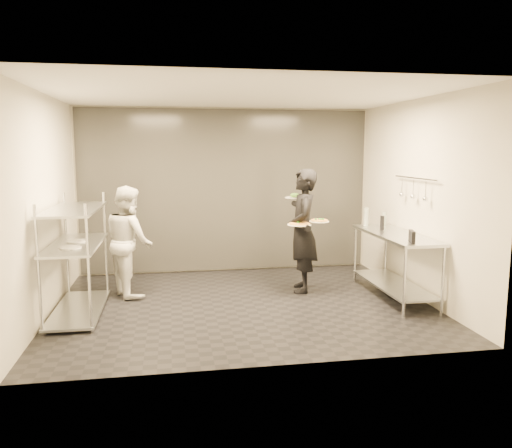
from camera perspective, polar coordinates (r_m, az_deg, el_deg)
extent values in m
cube|color=black|center=(6.91, -1.46, -9.14)|extent=(5.00, 4.00, 0.00)
cube|color=silver|center=(6.63, -1.56, 14.62)|extent=(5.00, 4.00, 0.00)
cube|color=beige|center=(8.60, -3.41, 3.84)|extent=(5.00, 0.00, 2.80)
cube|color=beige|center=(4.67, 1.99, -0.02)|extent=(5.00, 0.00, 2.80)
cube|color=beige|center=(6.74, -23.06, 1.92)|extent=(0.00, 4.00, 2.80)
cube|color=beige|center=(7.40, 18.04, 2.70)|extent=(0.00, 4.00, 2.80)
cube|color=white|center=(8.57, -3.39, 3.83)|extent=(4.90, 0.04, 2.74)
cylinder|color=silver|center=(6.09, -23.63, -4.96)|extent=(0.04, 0.04, 1.50)
cylinder|color=silver|center=(7.56, -20.86, -2.30)|extent=(0.04, 0.04, 1.50)
cylinder|color=silver|center=(5.98, -18.58, -4.92)|extent=(0.04, 0.04, 1.50)
cylinder|color=silver|center=(7.47, -16.79, -2.23)|extent=(0.04, 0.04, 1.50)
cube|color=#AEB5B9|center=(6.94, -19.56, -9.13)|extent=(0.60, 1.60, 0.03)
cube|color=#AEB5B9|center=(6.74, -19.92, -2.21)|extent=(0.60, 1.60, 0.03)
cube|color=#AEB5B9|center=(6.67, -20.11, 1.59)|extent=(0.60, 1.60, 0.03)
cylinder|color=white|center=(6.39, -20.48, -2.56)|extent=(0.26, 0.26, 0.01)
cylinder|color=white|center=(6.83, -19.78, -1.85)|extent=(0.26, 0.26, 0.01)
cylinder|color=silver|center=(6.55, 16.64, -6.40)|extent=(0.04, 0.04, 0.90)
cylinder|color=silver|center=(8.08, 11.25, -3.41)|extent=(0.04, 0.04, 0.90)
cylinder|color=silver|center=(6.79, 20.60, -6.06)|extent=(0.04, 0.04, 0.90)
cylinder|color=silver|center=(8.28, 14.62, -3.24)|extent=(0.04, 0.04, 0.90)
cube|color=#AEB5B9|center=(7.47, 15.43, -6.65)|extent=(0.57, 1.71, 0.03)
cube|color=#AEB5B9|center=(7.32, 15.65, -1.20)|extent=(0.60, 1.80, 0.04)
cylinder|color=silver|center=(7.35, 17.74, 5.03)|extent=(0.02, 1.20, 0.02)
cylinder|color=silver|center=(7.04, 18.85, 3.78)|extent=(0.01, 0.01, 0.22)
sphere|color=silver|center=(7.05, 18.80, 2.73)|extent=(0.07, 0.07, 0.07)
cylinder|color=silver|center=(7.35, 17.55, 4.02)|extent=(0.01, 0.01, 0.22)
sphere|color=silver|center=(7.36, 17.51, 3.01)|extent=(0.07, 0.07, 0.07)
cylinder|color=silver|center=(7.66, 16.36, 4.23)|extent=(0.01, 0.01, 0.22)
sphere|color=silver|center=(7.67, 16.32, 3.27)|extent=(0.07, 0.07, 0.07)
imported|color=black|center=(7.39, 5.36, -0.77)|extent=(0.55, 0.73, 1.82)
imported|color=silver|center=(7.41, -14.30, -1.87)|extent=(0.85, 0.95, 1.59)
cylinder|color=white|center=(7.16, 4.98, -0.08)|extent=(0.34, 0.34, 0.01)
cylinder|color=gold|center=(7.16, 4.99, 0.02)|extent=(0.30, 0.30, 0.02)
cylinder|color=#AE5417|center=(7.16, 4.99, 0.10)|extent=(0.27, 0.27, 0.01)
sphere|color=#206116|center=(7.16, 4.99, 0.16)|extent=(0.04, 0.04, 0.04)
cylinder|color=white|center=(7.20, 7.25, 0.30)|extent=(0.28, 0.28, 0.01)
cylinder|color=gold|center=(7.20, 7.25, 0.39)|extent=(0.25, 0.25, 0.02)
cylinder|color=#AE5417|center=(7.19, 7.25, 0.47)|extent=(0.22, 0.22, 0.01)
sphere|color=#206116|center=(7.19, 7.25, 0.54)|extent=(0.04, 0.04, 0.04)
cylinder|color=white|center=(7.65, 4.43, 3.03)|extent=(0.30, 0.30, 0.01)
ellipsoid|color=#2A5C17|center=(7.65, 4.43, 3.29)|extent=(0.13, 0.13, 0.07)
cube|color=black|center=(6.62, 17.39, -1.40)|extent=(0.10, 0.23, 0.16)
cylinder|color=gray|center=(7.98, 12.49, 0.84)|extent=(0.08, 0.08, 0.28)
cylinder|color=gray|center=(7.93, 14.43, 0.53)|extent=(0.07, 0.07, 0.22)
cylinder|color=black|center=(7.59, 14.22, 0.13)|extent=(0.06, 0.06, 0.21)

